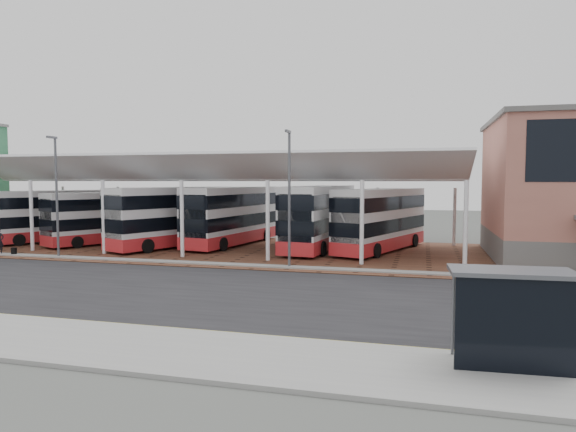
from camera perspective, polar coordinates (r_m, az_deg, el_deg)
name	(u,v)px	position (r m, az deg, el deg)	size (l,w,h in m)	color
ground	(216,288)	(25.22, -7.97, -7.94)	(140.00, 140.00, 0.00)	#484B46
road	(208,292)	(24.32, -8.89, -8.37)	(120.00, 14.00, 0.02)	black
forecourt	(313,252)	(36.90, 2.78, -4.06)	(72.00, 16.00, 0.06)	brown
sidewalk	(104,344)	(17.52, -19.74, -13.26)	(120.00, 4.00, 0.14)	gray
north_kerb	(257,266)	(30.92, -3.51, -5.56)	(120.00, 0.80, 0.14)	gray
yellow_line_near	(138,328)	(19.14, -16.28, -11.85)	(120.00, 0.12, 0.01)	yellow
yellow_line_far	(143,326)	(19.39, -15.81, -11.63)	(120.00, 0.12, 0.01)	yellow
canopy	(214,172)	(39.86, -8.27, 4.82)	(37.00, 11.63, 7.07)	white
lamp_west	(56,193)	(37.40, -24.34, 2.36)	(0.16, 0.90, 8.07)	#515259
lamp_east	(289,195)	(30.00, 0.13, 2.40)	(0.16, 0.90, 8.07)	#515259
bus_0	(55,216)	(47.36, -24.43, -0.01)	(7.23, 10.18, 4.27)	silver
bus_1	(109,218)	(44.20, -19.32, -0.21)	(6.73, 10.03, 4.16)	silver
bus_2	(175,217)	(40.53, -12.46, -0.14)	(6.74, 11.26, 4.59)	silver
bus_3	(232,216)	(41.01, -6.23, -0.02)	(4.30, 11.40, 4.59)	silver
bus_4	(320,218)	(38.41, 3.55, -0.19)	(3.70, 11.63, 4.71)	silver
bus_5	(381,220)	(37.90, 10.31, -0.45)	(6.04, 11.15, 4.51)	silver
suitcase	(14,251)	(39.99, -28.16, -3.48)	(0.31, 0.22, 0.53)	black
bus_shelter	(524,309)	(15.19, 24.79, -9.36)	(3.38, 1.69, 2.64)	black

